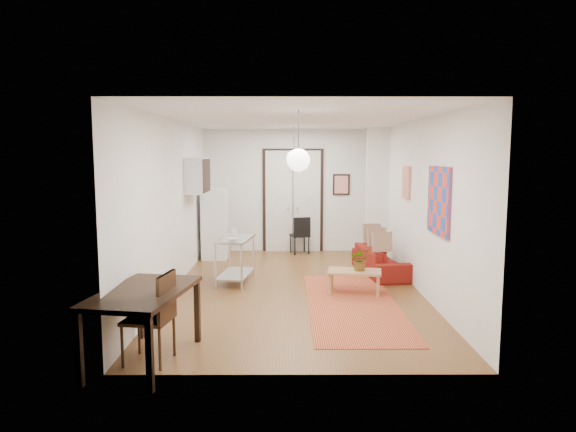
{
  "coord_description": "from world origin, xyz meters",
  "views": [
    {
      "loc": [
        -0.16,
        -8.7,
        2.34
      ],
      "look_at": [
        -0.13,
        0.18,
        1.25
      ],
      "focal_mm": 32.0,
      "sensor_mm": 36.0,
      "label": 1
    }
  ],
  "objects_px": {
    "coffee_table": "(354,273)",
    "kitchen_counter": "(235,255)",
    "dining_chair_far": "(150,308)",
    "black_side_chair": "(300,231)",
    "sofa": "(381,261)",
    "dining_chair_near": "(150,308)",
    "fridge": "(215,224)",
    "dining_table": "(143,298)"
  },
  "relations": [
    {
      "from": "sofa",
      "to": "kitchen_counter",
      "type": "distance_m",
      "value": 2.87
    },
    {
      "from": "kitchen_counter",
      "to": "fridge",
      "type": "distance_m",
      "value": 2.26
    },
    {
      "from": "black_side_chair",
      "to": "kitchen_counter",
      "type": "bearing_deg",
      "value": 49.94
    },
    {
      "from": "kitchen_counter",
      "to": "black_side_chair",
      "type": "bearing_deg",
      "value": 74.27
    },
    {
      "from": "fridge",
      "to": "black_side_chair",
      "type": "relative_size",
      "value": 1.78
    },
    {
      "from": "coffee_table",
      "to": "kitchen_counter",
      "type": "xyz_separation_m",
      "value": [
        -2.07,
        0.72,
        0.18
      ]
    },
    {
      "from": "kitchen_counter",
      "to": "dining_chair_near",
      "type": "xyz_separation_m",
      "value": [
        -0.62,
        -3.46,
        0.08
      ]
    },
    {
      "from": "kitchen_counter",
      "to": "black_side_chair",
      "type": "height_order",
      "value": "black_side_chair"
    },
    {
      "from": "dining_chair_far",
      "to": "coffee_table",
      "type": "bearing_deg",
      "value": 144.99
    },
    {
      "from": "dining_table",
      "to": "dining_chair_far",
      "type": "bearing_deg",
      "value": 67.04
    },
    {
      "from": "sofa",
      "to": "coffee_table",
      "type": "relative_size",
      "value": 1.88
    },
    {
      "from": "dining_chair_near",
      "to": "dining_chair_far",
      "type": "xyz_separation_m",
      "value": [
        0.0,
        -0.0,
        0.0
      ]
    },
    {
      "from": "coffee_table",
      "to": "black_side_chair",
      "type": "height_order",
      "value": "black_side_chair"
    },
    {
      "from": "coffee_table",
      "to": "kitchen_counter",
      "type": "height_order",
      "value": "kitchen_counter"
    },
    {
      "from": "sofa",
      "to": "dining_chair_near",
      "type": "relative_size",
      "value": 1.74
    },
    {
      "from": "coffee_table",
      "to": "dining_table",
      "type": "distance_m",
      "value": 3.96
    },
    {
      "from": "dining_chair_near",
      "to": "black_side_chair",
      "type": "xyz_separation_m",
      "value": [
        1.86,
        6.28,
        -0.09
      ]
    },
    {
      "from": "sofa",
      "to": "black_side_chair",
      "type": "bearing_deg",
      "value": 27.67
    },
    {
      "from": "fridge",
      "to": "dining_chair_far",
      "type": "bearing_deg",
      "value": -91.54
    },
    {
      "from": "dining_chair_far",
      "to": "black_side_chair",
      "type": "xyz_separation_m",
      "value": [
        1.86,
        6.28,
        -0.09
      ]
    },
    {
      "from": "dining_table",
      "to": "dining_chair_far",
      "type": "xyz_separation_m",
      "value": [
        0.04,
        0.1,
        -0.14
      ]
    },
    {
      "from": "sofa",
      "to": "dining_chair_near",
      "type": "height_order",
      "value": "dining_chair_near"
    },
    {
      "from": "coffee_table",
      "to": "sofa",
      "type": "bearing_deg",
      "value": 62.98
    },
    {
      "from": "coffee_table",
      "to": "dining_table",
      "type": "height_order",
      "value": "dining_table"
    },
    {
      "from": "black_side_chair",
      "to": "fridge",
      "type": "bearing_deg",
      "value": 3.11
    },
    {
      "from": "fridge",
      "to": "dining_chair_far",
      "type": "height_order",
      "value": "fridge"
    },
    {
      "from": "black_side_chair",
      "to": "dining_table",
      "type": "bearing_deg",
      "value": 57.05
    },
    {
      "from": "coffee_table",
      "to": "fridge",
      "type": "bearing_deg",
      "value": 133.64
    },
    {
      "from": "fridge",
      "to": "dining_table",
      "type": "relative_size",
      "value": 0.96
    },
    {
      "from": "coffee_table",
      "to": "dining_chair_near",
      "type": "xyz_separation_m",
      "value": [
        -2.69,
        -2.74,
        0.26
      ]
    },
    {
      "from": "sofa",
      "to": "dining_table",
      "type": "bearing_deg",
      "value": 132.9
    },
    {
      "from": "dining_table",
      "to": "dining_chair_near",
      "type": "height_order",
      "value": "dining_chair_near"
    },
    {
      "from": "kitchen_counter",
      "to": "fridge",
      "type": "xyz_separation_m",
      "value": [
        -0.67,
        2.15,
        0.26
      ]
    },
    {
      "from": "sofa",
      "to": "kitchen_counter",
      "type": "bearing_deg",
      "value": 95.64
    },
    {
      "from": "kitchen_counter",
      "to": "dining_chair_far",
      "type": "xyz_separation_m",
      "value": [
        -0.62,
        -3.46,
        0.08
      ]
    },
    {
      "from": "fridge",
      "to": "dining_table",
      "type": "xyz_separation_m",
      "value": [
        0.0,
        -5.71,
        -0.04
      ]
    },
    {
      "from": "coffee_table",
      "to": "kitchen_counter",
      "type": "relative_size",
      "value": 0.83
    },
    {
      "from": "kitchen_counter",
      "to": "black_side_chair",
      "type": "relative_size",
      "value": 1.3
    },
    {
      "from": "coffee_table",
      "to": "dining_chair_near",
      "type": "relative_size",
      "value": 0.93
    },
    {
      "from": "dining_chair_near",
      "to": "black_side_chair",
      "type": "relative_size",
      "value": 1.17
    },
    {
      "from": "sofa",
      "to": "coffee_table",
      "type": "height_order",
      "value": "sofa"
    },
    {
      "from": "dining_chair_far",
      "to": "black_side_chair",
      "type": "relative_size",
      "value": 1.17
    }
  ]
}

